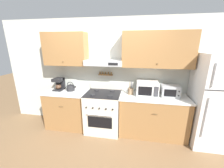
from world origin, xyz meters
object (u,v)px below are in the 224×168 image
stove_range (103,112)px  coffee_maker (59,84)px  toaster_oven (170,91)px  microwave (147,88)px  tea_kettle (71,87)px  refrigerator (214,101)px  utensil_crock (131,91)px

stove_range → coffee_maker: 1.27m
coffee_maker → toaster_oven: (2.56, -0.03, -0.02)m
coffee_maker → microwave: microwave is taller
coffee_maker → toaster_oven: bearing=-0.7°
tea_kettle → refrigerator: bearing=-2.5°
stove_range → tea_kettle: tea_kettle is taller
refrigerator → coffee_maker: size_ratio=6.29×
tea_kettle → toaster_oven: size_ratio=0.68×
refrigerator → toaster_oven: (-0.79, 0.13, 0.11)m
refrigerator → microwave: refrigerator is taller
refrigerator → utensil_crock: size_ratio=6.40×
refrigerator → stove_range: bearing=178.9°
tea_kettle → toaster_oven: toaster_oven is taller
tea_kettle → coffee_maker: (-0.31, 0.03, 0.07)m
coffee_maker → toaster_oven: 2.56m
refrigerator → utensil_crock: refrigerator is taller
stove_range → refrigerator: size_ratio=0.59×
stove_range → toaster_oven: size_ratio=3.02×
stove_range → microwave: (0.96, 0.11, 0.59)m
refrigerator → toaster_oven: 0.81m
refrigerator → microwave: bearing=173.2°
tea_kettle → microwave: (1.78, 0.02, 0.07)m
stove_range → utensil_crock: 0.80m
utensil_crock → refrigerator: bearing=-4.7°
utensil_crock → coffee_maker: bearing=179.0°
tea_kettle → microwave: 1.78m
stove_range → refrigerator: bearing=-1.1°
stove_range → toaster_oven: toaster_oven is taller
microwave → utensil_crock: size_ratio=1.59×
tea_kettle → coffee_maker: bearing=174.4°
tea_kettle → coffee_maker: 0.32m
microwave → toaster_oven: 0.47m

